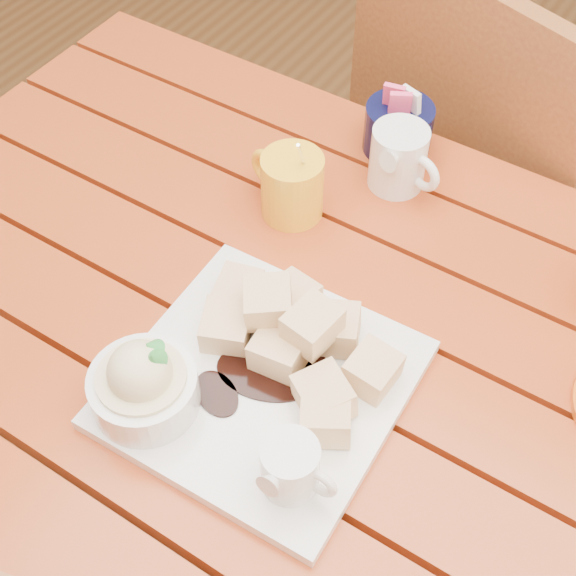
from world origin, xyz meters
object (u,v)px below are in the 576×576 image
Objects in this scene: coffee_mug_left at (291,184)px; chair_far at (484,178)px; table at (295,376)px; dessert_plate at (240,376)px.

chair_far is at bearing 87.20° from coffee_mug_left.
table is at bearing 105.65° from chair_far.
chair_far is at bearing 88.15° from dessert_plate.
dessert_plate is 0.75m from chair_far.
table is 0.24m from coffee_mug_left.
dessert_plate is 0.29m from coffee_mug_left.
dessert_plate is at bearing -90.29° from table.
chair_far reaches higher than dessert_plate.
coffee_mug_left is 0.53m from chair_far.
table is 1.28× the size of chair_far.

